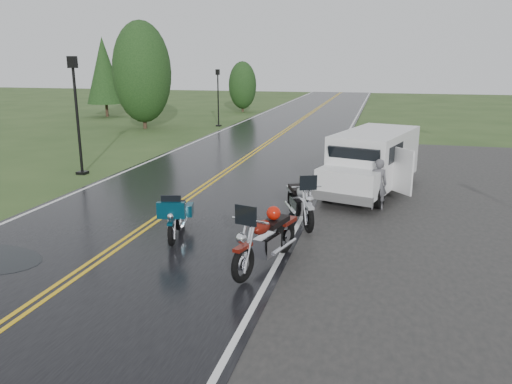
% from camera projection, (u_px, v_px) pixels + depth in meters
% --- Properties ---
extents(ground, '(120.00, 120.00, 0.00)m').
position_uv_depth(ground, '(119.00, 247.00, 11.64)').
color(ground, '#2D471E').
rests_on(ground, ground).
extents(road, '(8.00, 100.00, 0.04)m').
position_uv_depth(road, '(239.00, 163.00, 21.01)').
color(road, black).
rests_on(road, ground).
extents(motorcycle_red, '(1.54, 2.68, 1.49)m').
position_uv_depth(motorcycle_red, '(243.00, 249.00, 9.48)').
color(motorcycle_red, '#59110A').
rests_on(motorcycle_red, ground).
extents(motorcycle_teal, '(1.21, 2.14, 1.19)m').
position_uv_depth(motorcycle_teal, '(171.00, 224.00, 11.41)').
color(motorcycle_teal, '#052E3E').
rests_on(motorcycle_teal, ground).
extents(motorcycle_silver, '(1.75, 2.55, 1.42)m').
position_uv_depth(motorcycle_silver, '(309.00, 208.00, 12.27)').
color(motorcycle_silver, '#989B9F').
rests_on(motorcycle_silver, ground).
extents(van_white, '(3.32, 5.54, 2.04)m').
position_uv_depth(van_white, '(328.00, 169.00, 15.12)').
color(van_white, silver).
rests_on(van_white, ground).
extents(person_at_van, '(0.61, 0.46, 1.49)m').
position_uv_depth(person_at_van, '(378.00, 185.00, 14.31)').
color(person_at_van, '#4C4C51').
rests_on(person_at_van, ground).
extents(lamp_post_near_left, '(0.38, 0.38, 4.42)m').
position_uv_depth(lamp_post_near_left, '(77.00, 116.00, 18.55)').
color(lamp_post_near_left, black).
rests_on(lamp_post_near_left, ground).
extents(lamp_post_far_left, '(0.32, 0.32, 3.71)m').
position_uv_depth(lamp_post_far_left, '(218.00, 98.00, 32.53)').
color(lamp_post_far_left, black).
rests_on(lamp_post_far_left, ground).
extents(tree_left_mid, '(3.63, 3.63, 5.67)m').
position_uv_depth(tree_left_mid, '(143.00, 83.00, 31.18)').
color(tree_left_mid, '#1E3D19').
rests_on(tree_left_mid, ground).
extents(tree_left_far, '(2.32, 2.32, 3.56)m').
position_uv_depth(tree_left_far, '(243.00, 90.00, 41.84)').
color(tree_left_far, '#1E3D19').
rests_on(tree_left_far, ground).
extents(pine_left_far, '(2.79, 2.79, 5.81)m').
position_uv_depth(pine_left_far, '(104.00, 78.00, 37.89)').
color(pine_left_far, '#1E3D19').
rests_on(pine_left_far, ground).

